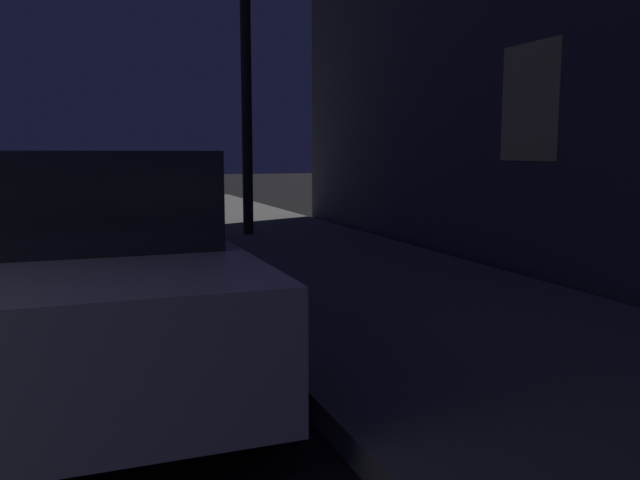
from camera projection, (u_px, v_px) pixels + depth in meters
car_white at (74, 263)px, 4.27m from camera, size 2.02×4.24×1.43m
car_green at (74, 200)px, 9.73m from camera, size 2.15×4.59×1.43m
street_lamp at (245, 18)px, 9.78m from camera, size 0.44×0.44×4.86m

